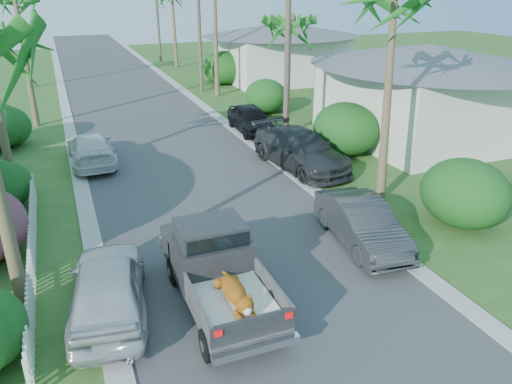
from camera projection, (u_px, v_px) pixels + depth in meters
name	position (u px, v px, depth m)	size (l,w,h in m)	color
ground	(301.00, 328.00, 12.05)	(120.00, 120.00, 0.00)	#2A5620
road	(134.00, 106.00, 33.41)	(8.00, 100.00, 0.02)	#38383A
curb_left	(66.00, 111.00, 31.93)	(0.60, 100.00, 0.06)	#A5A39E
curb_right	(196.00, 100.00, 34.87)	(0.60, 100.00, 0.06)	#A5A39E
pickup_truck	(215.00, 264.00, 12.86)	(1.98, 5.12, 2.06)	black
parked_car_rn	(362.00, 223.00, 15.63)	(1.52, 4.36, 1.44)	#2D2F32
parked_car_rm	(301.00, 150.00, 22.07)	(2.31, 5.67, 1.65)	#2B2D2F
parked_car_rf	(251.00, 119.00, 27.30)	(1.73, 4.29, 1.46)	black
parked_car_ln	(108.00, 287.00, 12.28)	(1.83, 4.54, 1.55)	silver
parked_car_lf	(91.00, 149.00, 22.58)	(1.93, 4.76, 1.38)	silver
palm_l_d	(15.00, 0.00, 36.36)	(4.40, 4.40, 7.70)	brown
palm_r_b	(289.00, 19.00, 24.79)	(4.40, 4.40, 7.20)	brown
shrub_r_a	(465.00, 193.00, 16.76)	(2.80, 3.08, 2.30)	#194313
shrub_r_b	(345.00, 129.00, 23.62)	(3.00, 3.30, 2.50)	#194313
shrub_r_c	(266.00, 96.00, 31.29)	(2.60, 2.86, 2.10)	#194313
shrub_r_d	(223.00, 68.00, 39.91)	(3.20, 3.52, 2.60)	#194313
picket_fence	(32.00, 250.00, 14.50)	(0.10, 11.00, 1.00)	white
house_right_near	(423.00, 96.00, 25.88)	(8.00, 9.00, 4.80)	silver
house_right_far	(280.00, 54.00, 41.30)	(9.00, 8.00, 4.60)	silver
utility_pole_b	(287.00, 53.00, 23.27)	(1.60, 0.26, 9.00)	brown
utility_pole_c	(199.00, 27.00, 36.09)	(1.60, 0.26, 9.00)	brown
utility_pole_d	(157.00, 15.00, 48.91)	(1.60, 0.26, 9.00)	brown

